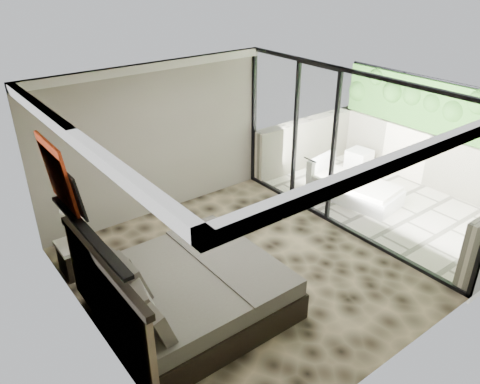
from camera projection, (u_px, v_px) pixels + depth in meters
floor at (240, 272)px, 7.26m from camera, size 5.00×5.00×0.00m
ceiling at (241, 95)px, 5.98m from camera, size 4.50×5.00×0.02m
back_wall at (156, 141)px, 8.37m from camera, size 4.50×0.02×2.80m
left_wall at (87, 245)px, 5.40m from camera, size 0.02×5.00×2.80m
glass_wall at (347, 154)px, 7.83m from camera, size 0.08×5.00×2.80m
terrace_slab at (389, 205)px, 9.31m from camera, size 3.00×5.00×0.12m
parapet_far at (434, 160)px, 9.77m from camera, size 0.30×5.00×1.10m
foliage_hedge at (444, 109)px, 9.26m from camera, size 0.36×4.60×1.10m
picture_ledge at (88, 233)px, 5.46m from camera, size 0.12×2.20×0.05m
bed at (185, 291)px, 6.26m from camera, size 2.34×2.26×1.30m
nightstand at (78, 257)px, 7.16m from camera, size 0.61×0.61×0.52m
table_lamp at (73, 222)px, 6.86m from camera, size 0.32×0.32×0.59m
abstract_canvas at (57, 174)px, 5.79m from camera, size 0.13×0.90×0.90m
framed_print at (73, 194)px, 5.64m from camera, size 0.11×0.50×0.60m
ottoman at (359, 160)px, 10.54m from camera, size 0.53×0.53×0.48m
lounger at (352, 188)px, 9.35m from camera, size 1.15×1.88×0.69m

